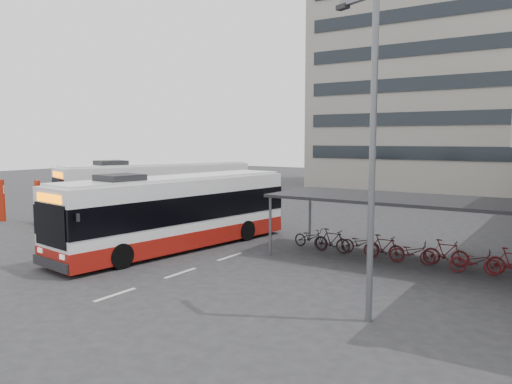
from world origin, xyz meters
The scene contains 11 objects.
ground centered at (0.00, 0.00, 0.00)m, with size 120.00×120.00×0.00m, color #28282B.
bike_shelter centered at (8.47, 3.00, 1.30)m, with size 10.00×4.00×2.54m.
office_block centered at (6.00, 36.00, 12.50)m, with size 30.00×15.00×25.00m, color gray.
road_markings centered at (2.50, -3.00, 0.01)m, with size 0.15×7.60×0.01m.
bus_main centered at (-0.38, 0.06, 1.58)m, with size 4.08×11.78×3.41m.
bus_teal centered at (-7.69, 6.41, 1.65)m, with size 6.58×12.17×3.55m.
pedestrian centered at (0.07, 5.37, 0.75)m, with size 0.55×0.36×1.51m, color black.
lamp_post centered at (9.75, -3.84, 4.83)m, with size 1.40×0.76×8.48m.
sign_totem_south centered at (-14.06, -0.05, 1.27)m, with size 0.53×0.28×2.46m.
sign_totem_mid centered at (-11.58, 0.72, 1.27)m, with size 0.53×0.25×2.46m.
sign_totem_north centered at (-14.03, 7.71, 1.33)m, with size 0.56×0.25×2.58m.
Camera 1 is at (14.30, -16.15, 4.76)m, focal length 35.00 mm.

